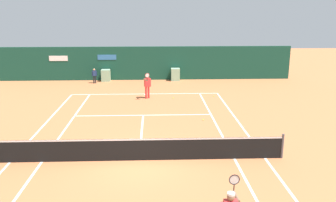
# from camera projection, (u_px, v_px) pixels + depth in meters

# --- Properties ---
(ground_plane) EXTENTS (80.00, 80.00, 0.01)m
(ground_plane) POSITION_uv_depth(u_px,v_px,m) (140.00, 155.00, 15.56)
(ground_plane) COLOR #C67042
(tennis_net) EXTENTS (12.10, 0.10, 1.07)m
(tennis_net) POSITION_uv_depth(u_px,v_px,m) (139.00, 149.00, 14.87)
(tennis_net) COLOR #4C4C51
(tennis_net) RESTS_ON ground_plane
(sponsor_back_wall) EXTENTS (25.00, 1.02, 2.87)m
(sponsor_back_wall) POSITION_uv_depth(u_px,v_px,m) (146.00, 64.00, 31.04)
(sponsor_back_wall) COLOR #144233
(sponsor_back_wall) RESTS_ON ground_plane
(player_on_baseline) EXTENTS (0.51, 0.86, 1.89)m
(player_on_baseline) POSITION_uv_depth(u_px,v_px,m) (147.00, 84.00, 24.79)
(player_on_baseline) COLOR red
(player_on_baseline) RESTS_ON ground_plane
(ball_kid_left_post) EXTENTS (0.41, 0.20, 1.24)m
(ball_kid_left_post) POSITION_uv_depth(u_px,v_px,m) (94.00, 75.00, 29.76)
(ball_kid_left_post) COLOR black
(ball_kid_left_post) RESTS_ON ground_plane
(tennis_ball_by_sideline) EXTENTS (0.07, 0.07, 0.07)m
(tennis_ball_by_sideline) POSITION_uv_depth(u_px,v_px,m) (203.00, 120.00, 20.24)
(tennis_ball_by_sideline) COLOR #CCE033
(tennis_ball_by_sideline) RESTS_ON ground_plane
(tennis_ball_near_service_line) EXTENTS (0.07, 0.07, 0.07)m
(tennis_ball_near_service_line) POSITION_uv_depth(u_px,v_px,m) (173.00, 98.00, 25.04)
(tennis_ball_near_service_line) COLOR #CCE033
(tennis_ball_near_service_line) RESTS_ON ground_plane
(tennis_ball_mid_court) EXTENTS (0.07, 0.07, 0.07)m
(tennis_ball_mid_court) POSITION_uv_depth(u_px,v_px,m) (214.00, 96.00, 25.48)
(tennis_ball_mid_court) COLOR #CCE033
(tennis_ball_mid_court) RESTS_ON ground_plane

